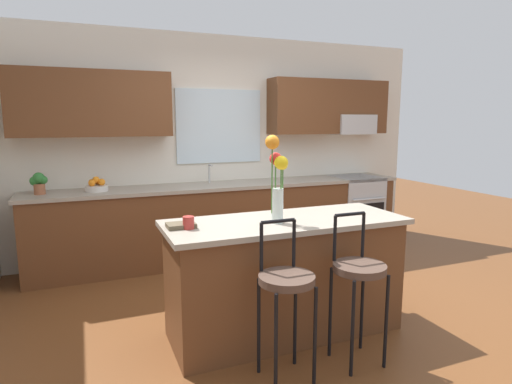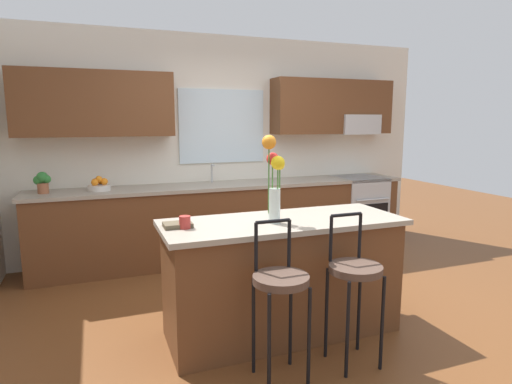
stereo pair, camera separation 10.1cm
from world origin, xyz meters
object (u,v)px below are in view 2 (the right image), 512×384
object	(u,v)px
cookbook	(178,225)
oven_range	(358,210)
bar_stool_near	(280,286)
flower_vase	(274,175)
kitchen_island	(283,276)
potted_plant_small	(42,181)
mug_ceramic	(185,222)
bar_stool_middle	(355,275)
fruit_bowl_oranges	(99,185)

from	to	relation	value
cookbook	oven_range	bearing A→B (deg)	34.06
bar_stool_near	flower_vase	xyz separation A→B (m)	(0.16, 0.50, 0.64)
bar_stool_near	cookbook	xyz separation A→B (m)	(-0.53, 0.63, 0.30)
bar_stool_near	cookbook	distance (m)	0.87
kitchen_island	flower_vase	size ratio (longest dim) A/B	2.87
potted_plant_small	cookbook	bearing A→B (deg)	-61.47
bar_stool_near	kitchen_island	bearing A→B (deg)	64.41
kitchen_island	potted_plant_small	xyz separation A→B (m)	(-1.85, 1.99, 0.58)
bar_stool_near	flower_vase	world-z (taller)	flower_vase
oven_range	mug_ceramic	xyz separation A→B (m)	(-2.78, -1.96, 0.51)
kitchen_island	potted_plant_small	world-z (taller)	potted_plant_small
oven_range	cookbook	size ratio (longest dim) A/B	4.60
bar_stool_middle	cookbook	size ratio (longest dim) A/B	5.21
oven_range	bar_stool_middle	distance (m)	3.08
mug_ceramic	potted_plant_small	world-z (taller)	potted_plant_small
oven_range	kitchen_island	size ratio (longest dim) A/B	0.49
potted_plant_small	bar_stool_middle	bearing A→B (deg)	-50.32
oven_range	cookbook	xyz separation A→B (m)	(-2.82, -1.90, 0.48)
bar_stool_middle	fruit_bowl_oranges	xyz separation A→B (m)	(-1.57, 2.56, 0.34)
flower_vase	oven_range	bearing A→B (deg)	43.75
bar_stool_near	fruit_bowl_oranges	distance (m)	2.78
potted_plant_small	oven_range	bearing A→B (deg)	-0.37
oven_range	potted_plant_small	bearing A→B (deg)	179.63
cookbook	potted_plant_small	distance (m)	2.20
oven_range	bar_stool_middle	xyz separation A→B (m)	(-1.74, -2.53, 0.18)
flower_vase	mug_ceramic	xyz separation A→B (m)	(-0.65, 0.07, -0.31)
bar_stool_near	flower_vase	size ratio (longest dim) A/B	1.60
kitchen_island	fruit_bowl_oranges	distance (m)	2.43
kitchen_island	flower_vase	xyz separation A→B (m)	(-0.11, -0.08, 0.81)
cookbook	potted_plant_small	size ratio (longest dim) A/B	0.88
bar_stool_middle	potted_plant_small	distance (m)	3.35
bar_stool_middle	potted_plant_small	bearing A→B (deg)	129.68
fruit_bowl_oranges	potted_plant_small	world-z (taller)	potted_plant_small
cookbook	fruit_bowl_oranges	xyz separation A→B (m)	(-0.50, 1.93, 0.04)
bar_stool_near	potted_plant_small	xyz separation A→B (m)	(-1.57, 2.56, 0.41)
flower_vase	potted_plant_small	xyz separation A→B (m)	(-1.74, 2.06, -0.23)
bar_stool_middle	flower_vase	bearing A→B (deg)	127.82
mug_ceramic	fruit_bowl_oranges	size ratio (longest dim) A/B	0.37
bar_stool_near	cookbook	size ratio (longest dim) A/B	5.21
flower_vase	mug_ceramic	world-z (taller)	flower_vase
oven_range	flower_vase	distance (m)	3.06
mug_ceramic	cookbook	xyz separation A→B (m)	(-0.04, 0.06, -0.03)
cookbook	potted_plant_small	xyz separation A→B (m)	(-1.05, 1.93, 0.11)
bar_stool_near	cookbook	bearing A→B (deg)	129.79
bar_stool_middle	potted_plant_small	size ratio (longest dim) A/B	4.56
flower_vase	fruit_bowl_oranges	world-z (taller)	flower_vase
mug_ceramic	potted_plant_small	bearing A→B (deg)	118.69
bar_stool_middle	oven_range	bearing A→B (deg)	55.51
kitchen_island	potted_plant_small	distance (m)	2.78
bar_stool_middle	flower_vase	distance (m)	0.90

